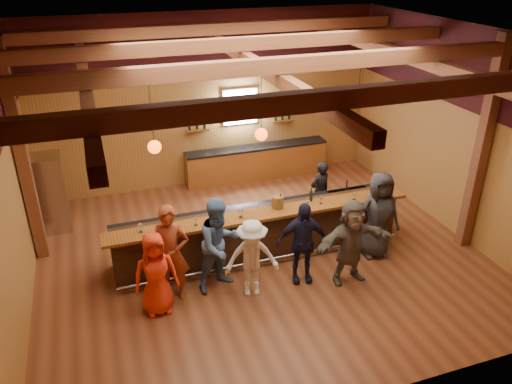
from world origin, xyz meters
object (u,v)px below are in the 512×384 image
customer_brown (351,242)px  customer_navy (302,243)px  back_bar_cabinet (257,162)px  bartender (320,192)px  customer_white (252,259)px  customer_denim (220,244)px  stainless_fridge (50,193)px  bottle_a (280,202)px  ice_bucket (278,202)px  customer_orange (156,274)px  bar_counter (259,230)px  customer_redvest (171,253)px  customer_dark (378,215)px

customer_brown → customer_navy: bearing=158.2°
back_bar_cabinet → bartender: size_ratio=2.66×
back_bar_cabinet → customer_white: 5.21m
customer_denim → bartender: bearing=12.3°
stainless_fridge → customer_denim: 4.52m
customer_denim → bottle_a: size_ratio=5.77×
back_bar_cabinet → ice_bucket: 3.95m
ice_bucket → customer_orange: bearing=-158.9°
customer_orange → bar_counter: bearing=26.3°
customer_orange → customer_navy: (2.77, 0.02, 0.05)m
back_bar_cabinet → stainless_fridge: stainless_fridge is taller
customer_denim → ice_bucket: customer_denim is taller
customer_brown → bartender: 2.38m
customer_brown → back_bar_cabinet: bearing=88.8°
customer_redvest → bartender: customer_redvest is taller
customer_orange → customer_navy: size_ratio=0.94×
customer_dark → stainless_fridge: bearing=159.8°
bar_counter → customer_brown: customer_brown is taller
stainless_fridge → customer_navy: stainless_fridge is taller
customer_brown → bottle_a: size_ratio=5.35×
customer_navy → bottle_a: size_ratio=5.21×
customer_navy → customer_dark: (1.84, 0.33, 0.09)m
stainless_fridge → customer_denim: size_ratio=0.97×
bar_counter → stainless_fridge: size_ratio=3.50×
back_bar_cabinet → customer_brown: 5.10m
stainless_fridge → customer_denim: (3.03, -3.35, 0.03)m
customer_dark → back_bar_cabinet: bearing=111.1°
customer_denim → customer_dark: bearing=-18.2°
customer_white → customer_dark: customer_dark is taller
customer_redvest → bottle_a: (2.37, 0.67, 0.30)m
customer_redvest → customer_denim: (0.91, 0.01, -0.00)m
back_bar_cabinet → customer_denim: bearing=-116.9°
bartender → ice_bucket: size_ratio=5.74×
customer_redvest → customer_dark: (4.28, 0.03, 0.00)m
customer_denim → ice_bucket: 1.60m
stainless_fridge → bartender: bearing=-15.5°
back_bar_cabinet → ice_bucket: bearing=-102.8°
back_bar_cabinet → customer_dark: (1.10, -4.45, 0.46)m
customer_orange → bottle_a: (2.70, 1.00, 0.45)m
back_bar_cabinet → customer_denim: size_ratio=2.15×
back_bar_cabinet → ice_bucket: ice_bucket is taller
customer_redvest → customer_dark: bearing=18.5°
bar_counter → customer_brown: size_ratio=3.65×
customer_orange → customer_navy: customer_navy is taller
customer_redvest → ice_bucket: bearing=34.7°
customer_dark → bottle_a: (-1.91, 0.64, 0.30)m
customer_orange → customer_white: (1.74, -0.08, -0.01)m
customer_dark → ice_bucket: 2.09m
customer_redvest → customer_brown: (3.31, -0.61, -0.07)m
bartender → customer_denim: bearing=16.5°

